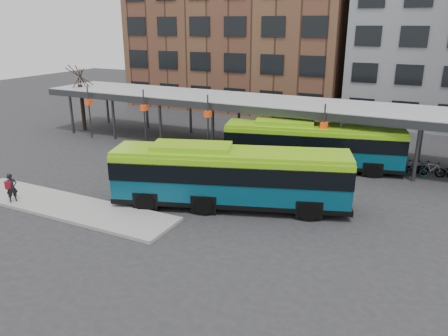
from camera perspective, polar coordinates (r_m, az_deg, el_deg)
ground at (r=25.34m, az=-6.48°, el=-4.88°), size 120.00×120.00×0.00m
boarding_island at (r=26.52m, az=-20.16°, el=-4.65°), size 14.00×3.00×0.18m
canopy at (r=35.32m, az=4.60°, el=8.48°), size 40.00×6.53×4.80m
tree at (r=44.66m, az=-18.00°, el=7.82°), size 1.64×1.64×5.60m
building_brick at (r=56.29m, az=2.54°, el=19.46°), size 26.00×14.00×22.00m
bus_front at (r=24.37m, az=0.71°, el=-0.96°), size 13.32×6.84×3.62m
bus_rear at (r=31.73m, az=11.41°, el=3.09°), size 12.64×5.50×3.41m
pedestrian at (r=27.76m, az=-26.01°, el=-2.31°), size 0.62×0.72×1.67m
bike_rack at (r=32.81m, az=26.43°, el=-0.37°), size 6.29×1.39×1.07m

